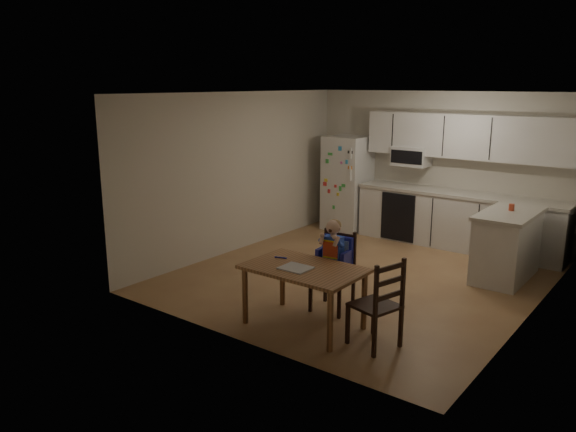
# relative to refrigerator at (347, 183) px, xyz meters

# --- Properties ---
(room) EXTENTS (4.52, 5.01, 2.51)m
(room) POSITION_rel_refrigerator_xyz_m (1.55, -1.67, 0.40)
(room) COLOR #966842
(room) RESTS_ON ground
(refrigerator) EXTENTS (0.72, 0.70, 1.70)m
(refrigerator) POSITION_rel_refrigerator_xyz_m (0.00, 0.00, 0.00)
(refrigerator) COLOR silver
(refrigerator) RESTS_ON ground
(kitchen_run) EXTENTS (3.37, 0.62, 2.15)m
(kitchen_run) POSITION_rel_refrigerator_xyz_m (2.05, 0.09, 0.03)
(kitchen_run) COLOR silver
(kitchen_run) RESTS_ON ground
(kitchen_island) EXTENTS (0.66, 1.27, 0.93)m
(kitchen_island) POSITION_rel_refrigerator_xyz_m (3.16, -0.99, -0.38)
(kitchen_island) COLOR silver
(kitchen_island) RESTS_ON ground
(red_cup) EXTENTS (0.07, 0.07, 0.09)m
(red_cup) POSITION_rel_refrigerator_xyz_m (3.15, -0.88, 0.13)
(red_cup) COLOR #BF3F22
(red_cup) RESTS_ON kitchen_island
(dining_table) EXTENTS (1.28, 0.82, 0.68)m
(dining_table) POSITION_rel_refrigerator_xyz_m (1.88, -3.95, -0.26)
(dining_table) COLOR brown
(dining_table) RESTS_ON ground
(napkin) EXTENTS (0.32, 0.28, 0.01)m
(napkin) POSITION_rel_refrigerator_xyz_m (1.84, -4.04, -0.16)
(napkin) COLOR silver
(napkin) RESTS_ON dining_table
(toddler_spoon) EXTENTS (0.12, 0.06, 0.02)m
(toddler_spoon) POSITION_rel_refrigerator_xyz_m (1.47, -3.86, -0.16)
(toddler_spoon) COLOR #2328A8
(toddler_spoon) RESTS_ON dining_table
(chair_booster) EXTENTS (0.45, 0.45, 1.10)m
(chair_booster) POSITION_rel_refrigerator_xyz_m (1.88, -3.33, -0.18)
(chair_booster) COLOR black
(chair_booster) RESTS_ON ground
(chair_side) EXTENTS (0.52, 0.52, 0.95)m
(chair_side) POSITION_rel_refrigerator_xyz_m (2.82, -3.92, -0.31)
(chair_side) COLOR black
(chair_side) RESTS_ON ground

